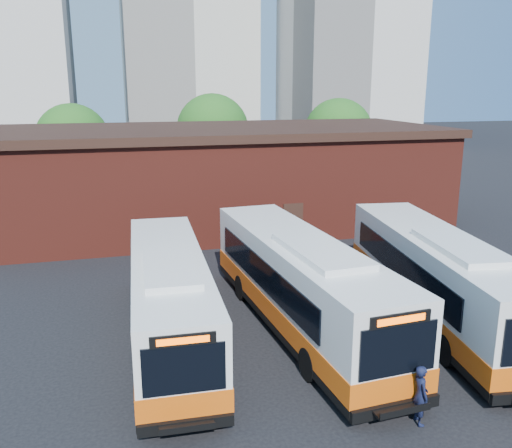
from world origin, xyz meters
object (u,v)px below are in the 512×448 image
object	(u,v)px
bus_mideast	(301,287)
bus_midwest	(169,300)
transit_worker	(420,395)
bus_east	(437,280)

from	to	relation	value
bus_mideast	bus_midwest	bearing A→B (deg)	172.82
bus_midwest	transit_worker	distance (m)	9.12
bus_mideast	bus_east	world-z (taller)	bus_mideast
bus_midwest	bus_east	distance (m)	10.34
bus_midwest	bus_mideast	world-z (taller)	bus_mideast
bus_midwest	transit_worker	world-z (taller)	bus_midwest
bus_midwest	bus_mideast	size ratio (longest dim) A/B	0.92
bus_east	transit_worker	bearing A→B (deg)	-118.42
bus_midwest	bus_east	size ratio (longest dim) A/B	0.93
bus_mideast	bus_east	size ratio (longest dim) A/B	1.02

